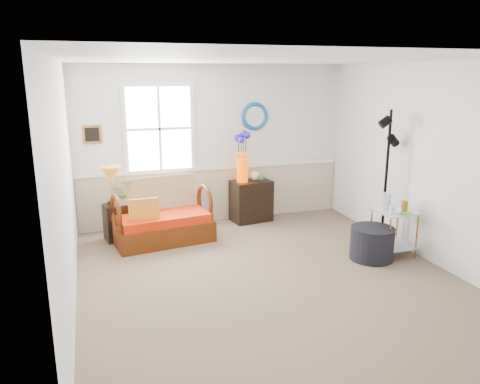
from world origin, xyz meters
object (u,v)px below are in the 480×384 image
object	(u,v)px
loveseat	(162,211)
lamp_stand	(116,222)
side_table	(393,233)
floor_lamp	(386,180)
cabinet	(251,201)
ottoman	(372,243)

from	to	relation	value
loveseat	lamp_stand	world-z (taller)	loveseat
loveseat	lamp_stand	bearing A→B (deg)	150.60
side_table	floor_lamp	world-z (taller)	floor_lamp
lamp_stand	side_table	bearing A→B (deg)	-26.79
lamp_stand	cabinet	distance (m)	2.27
ottoman	lamp_stand	bearing A→B (deg)	150.28
lamp_stand	ottoman	world-z (taller)	lamp_stand
ottoman	cabinet	bearing A→B (deg)	114.90
lamp_stand	side_table	distance (m)	4.03
lamp_stand	floor_lamp	xyz separation A→B (m)	(3.68, -1.43, 0.71)
loveseat	cabinet	distance (m)	1.68
cabinet	side_table	bearing A→B (deg)	-65.06
cabinet	floor_lamp	bearing A→B (deg)	-57.72
cabinet	side_table	size ratio (longest dim) A/B	1.08
side_table	floor_lamp	xyz separation A→B (m)	(0.09, 0.38, 0.66)
cabinet	ottoman	size ratio (longest dim) A/B	1.20
cabinet	floor_lamp	world-z (taller)	floor_lamp
loveseat	lamp_stand	distance (m)	0.73
ottoman	side_table	bearing A→B (deg)	5.59
side_table	lamp_stand	bearing A→B (deg)	153.21
floor_lamp	cabinet	bearing A→B (deg)	140.14
side_table	loveseat	bearing A→B (deg)	151.97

